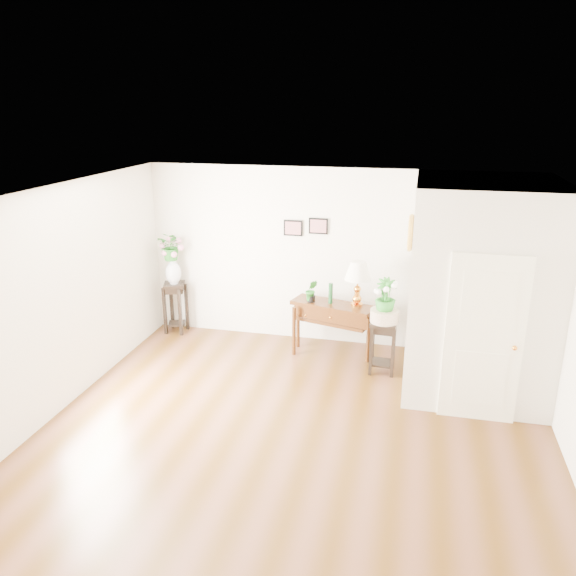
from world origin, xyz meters
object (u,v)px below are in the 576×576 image
(table_lamp, at_px, (358,283))
(plant_stand_a, at_px, (176,308))
(console_table, at_px, (332,329))
(plant_stand_b, at_px, (383,347))

(table_lamp, height_order, plant_stand_a, table_lamp)
(console_table, height_order, table_lamp, table_lamp)
(plant_stand_b, bearing_deg, plant_stand_a, 168.49)
(console_table, distance_m, plant_stand_a, 2.73)
(console_table, xyz_separation_m, plant_stand_a, (-2.71, 0.30, 0.01))
(console_table, height_order, plant_stand_a, plant_stand_a)
(console_table, height_order, plant_stand_b, console_table)
(console_table, relative_size, table_lamp, 1.83)
(console_table, distance_m, table_lamp, 0.85)
(plant_stand_b, bearing_deg, console_table, 152.27)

